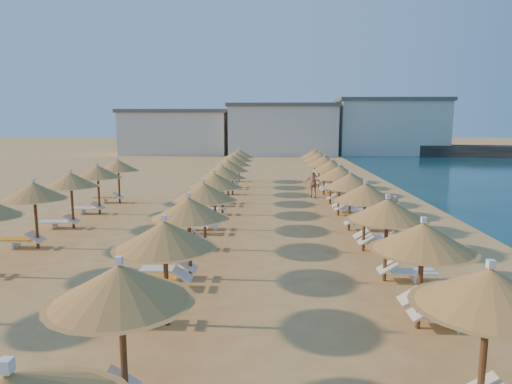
{
  "coord_description": "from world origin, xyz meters",
  "views": [
    {
      "loc": [
        0.32,
        -19.71,
        5.09
      ],
      "look_at": [
        -0.42,
        4.0,
        1.3
      ],
      "focal_mm": 32.0,
      "sensor_mm": 36.0,
      "label": 1
    }
  ],
  "objects_px": {
    "beachgoer_b": "(357,198)",
    "beachgoer_c": "(313,184)",
    "parasol_row_west": "(215,181)",
    "jetty": "(455,151)",
    "beachgoer_a": "(393,214)",
    "parasol_row_east": "(350,182)"
  },
  "relations": [
    {
      "from": "beachgoer_b",
      "to": "beachgoer_c",
      "type": "height_order",
      "value": "beachgoer_c"
    },
    {
      "from": "beachgoer_b",
      "to": "beachgoer_c",
      "type": "bearing_deg",
      "value": 178.4
    },
    {
      "from": "parasol_row_west",
      "to": "beachgoer_a",
      "type": "bearing_deg",
      "value": -2.13
    },
    {
      "from": "jetty",
      "to": "beachgoer_c",
      "type": "relative_size",
      "value": 16.14
    },
    {
      "from": "parasol_row_west",
      "to": "beachgoer_c",
      "type": "bearing_deg",
      "value": 59.1
    },
    {
      "from": "parasol_row_west",
      "to": "parasol_row_east",
      "type": "bearing_deg",
      "value": 0.0
    },
    {
      "from": "parasol_row_east",
      "to": "parasol_row_west",
      "type": "distance_m",
      "value": 6.21
    },
    {
      "from": "beachgoer_c",
      "to": "parasol_row_west",
      "type": "bearing_deg",
      "value": -95.34
    },
    {
      "from": "parasol_row_west",
      "to": "beachgoer_b",
      "type": "bearing_deg",
      "value": 28.71
    },
    {
      "from": "parasol_row_east",
      "to": "beachgoer_c",
      "type": "distance_m",
      "value": 9.11
    },
    {
      "from": "parasol_row_east",
      "to": "beachgoer_a",
      "type": "xyz_separation_m",
      "value": [
        1.94,
        -0.3,
        -1.42
      ]
    },
    {
      "from": "jetty",
      "to": "beachgoer_a",
      "type": "distance_m",
      "value": 48.64
    },
    {
      "from": "jetty",
      "to": "beachgoer_b",
      "type": "relative_size",
      "value": 18.39
    },
    {
      "from": "parasol_row_west",
      "to": "beachgoer_c",
      "type": "height_order",
      "value": "parasol_row_west"
    },
    {
      "from": "beachgoer_b",
      "to": "beachgoer_c",
      "type": "distance_m",
      "value": 5.33
    },
    {
      "from": "parasol_row_east",
      "to": "beachgoer_c",
      "type": "xyz_separation_m",
      "value": [
        -0.84,
        8.97,
        -1.34
      ]
    },
    {
      "from": "jetty",
      "to": "parasol_row_west",
      "type": "bearing_deg",
      "value": -110.69
    },
    {
      "from": "beachgoer_b",
      "to": "parasol_row_west",
      "type": "bearing_deg",
      "value": -84.59
    },
    {
      "from": "parasol_row_east",
      "to": "beachgoer_a",
      "type": "height_order",
      "value": "parasol_row_east"
    },
    {
      "from": "beachgoer_b",
      "to": "beachgoer_a",
      "type": "height_order",
      "value": "beachgoer_a"
    },
    {
      "from": "jetty",
      "to": "parasol_row_east",
      "type": "xyz_separation_m",
      "value": [
        -22.2,
        -43.92,
        1.52
      ]
    },
    {
      "from": "beachgoer_b",
      "to": "beachgoer_c",
      "type": "xyz_separation_m",
      "value": [
        -1.97,
        4.95,
        0.11
      ]
    }
  ]
}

